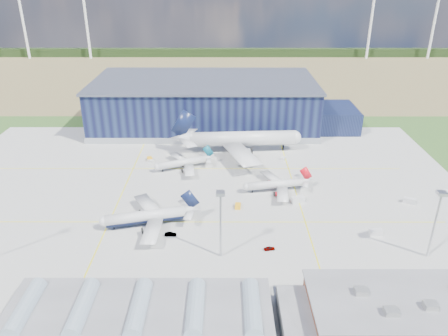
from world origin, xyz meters
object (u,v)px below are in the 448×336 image
(gse_van_b, at_px, (410,201))
(car_a, at_px, (269,248))
(light_mast_center, at_px, (221,214))
(gse_van_c, at_px, (376,232))
(airliner_regional, at_px, (182,159))
(gse_tug_c, at_px, (150,159))
(airliner_navy, at_px, (146,211))
(gse_cart_a, at_px, (283,158))
(ops_building, at_px, (401,314))
(airliner_widebody, at_px, (243,131))
(airliner_red, at_px, (275,180))
(gse_van_a, at_px, (298,199))
(car_b, at_px, (170,234))
(gse_cart_b, at_px, (151,161))
(light_mast_east, at_px, (437,214))
(hangar, at_px, (210,105))
(gse_tug_a, at_px, (238,206))

(gse_van_b, height_order, car_a, gse_van_b)
(light_mast_center, distance_m, gse_van_c, 55.74)
(airliner_regional, xyz_separation_m, gse_van_b, (90.26, -31.19, -3.62))
(light_mast_center, height_order, gse_van_c, light_mast_center)
(gse_van_b, xyz_separation_m, gse_tug_c, (-106.28, 40.51, -0.32))
(gse_van_c, bearing_deg, car_a, 98.52)
(gse_van_c, bearing_deg, airliner_navy, 80.84)
(airliner_regional, height_order, gse_cart_a, airliner_regional)
(ops_building, bearing_deg, airliner_regional, 123.53)
(airliner_widebody, distance_m, car_a, 82.54)
(car_a, bearing_deg, airliner_navy, 58.49)
(airliner_navy, height_order, gse_cart_a, airliner_navy)
(ops_building, distance_m, car_a, 44.56)
(airliner_widebody, relative_size, car_a, 17.88)
(airliner_red, relative_size, airliner_regional, 1.03)
(gse_van_a, distance_m, car_b, 52.11)
(gse_van_a, height_order, gse_tug_c, gse_van_a)
(gse_van_a, bearing_deg, car_a, 137.02)
(light_mast_center, distance_m, airliner_regional, 68.15)
(airliner_red, bearing_deg, gse_cart_b, -38.12)
(light_mast_east, xyz_separation_m, gse_cart_a, (-36.36, 75.41, -14.83))
(gse_van_b, distance_m, gse_cart_b, 112.36)
(gse_van_a, relative_size, gse_van_c, 1.20)
(airliner_navy, relative_size, gse_tug_c, 10.69)
(airliner_navy, xyz_separation_m, car_b, (9.16, -6.73, -5.20))
(airliner_navy, xyz_separation_m, gse_van_a, (55.75, 16.60, -4.70))
(gse_van_a, xyz_separation_m, gse_van_b, (42.89, -0.91, -0.10))
(light_mast_center, xyz_separation_m, gse_van_b, (72.40, 33.69, -14.38))
(gse_van_c, bearing_deg, hangar, 23.10)
(gse_cart_a, height_order, gse_tug_c, gse_tug_c)
(ops_building, height_order, gse_cart_b, ops_building)
(airliner_red, height_order, airliner_regional, airliner_red)
(light_mast_center, bearing_deg, airliner_regional, 105.39)
(gse_tug_a, distance_m, gse_van_b, 66.27)
(gse_tug_a, distance_m, car_b, 30.00)
(airliner_navy, xyz_separation_m, gse_tug_a, (32.46, 12.16, -5.14))
(airliner_red, relative_size, gse_van_b, 6.39)
(airliner_regional, relative_size, gse_van_a, 5.42)
(light_mast_center, bearing_deg, airliner_navy, 145.55)
(gse_cart_b, xyz_separation_m, car_b, (16.02, -61.06, 0.05))
(light_mast_center, bearing_deg, gse_tug_c, 114.55)
(light_mast_east, height_order, gse_tug_a, light_mast_east)
(light_mast_center, height_order, car_a, light_mast_center)
(gse_cart_a, xyz_separation_m, gse_tug_c, (-62.53, -1.21, 0.13))
(gse_tug_a, distance_m, gse_cart_a, 50.50)
(ops_building, height_order, light_mast_east, light_mast_east)
(gse_van_b, bearing_deg, light_mast_east, -163.01)
(ops_building, distance_m, gse_cart_b, 128.81)
(light_mast_east, relative_size, gse_tug_a, 6.73)
(car_a, bearing_deg, gse_cart_a, -22.32)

